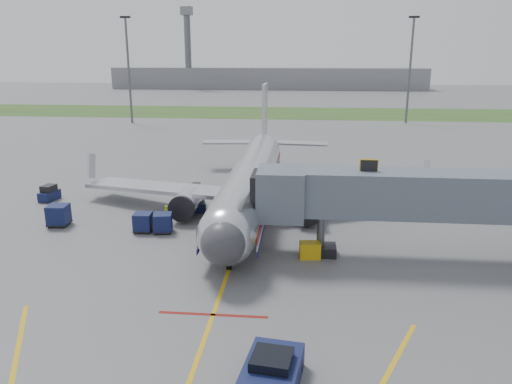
# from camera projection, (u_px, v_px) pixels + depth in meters

# --- Properties ---
(ground) EXTENTS (400.00, 400.00, 0.00)m
(ground) POSITION_uv_depth(u_px,v_px,m) (225.00, 282.00, 30.86)
(ground) COLOR #565659
(ground) RESTS_ON ground
(grass_strip) EXTENTS (300.00, 25.00, 0.01)m
(grass_strip) POSITION_uv_depth(u_px,v_px,m) (285.00, 113.00, 117.10)
(grass_strip) COLOR #2D4C1E
(grass_strip) RESTS_ON ground
(apron_markings) EXTENTS (21.52, 50.00, 0.01)m
(apron_markings) POSITION_uv_depth(u_px,v_px,m) (200.00, 351.00, 23.77)
(apron_markings) COLOR gold
(apron_markings) RESTS_ON ground
(airliner) EXTENTS (32.10, 35.67, 10.25)m
(airliner) POSITION_uv_depth(u_px,v_px,m) (251.00, 180.00, 44.76)
(airliner) COLOR silver
(airliner) RESTS_ON ground
(jet_bridge) EXTENTS (25.30, 4.00, 6.90)m
(jet_bridge) POSITION_uv_depth(u_px,v_px,m) (426.00, 196.00, 33.25)
(jet_bridge) COLOR slate
(jet_bridge) RESTS_ON ground
(light_mast_left) EXTENTS (2.00, 0.44, 20.40)m
(light_mast_left) POSITION_uv_depth(u_px,v_px,m) (129.00, 68.00, 97.82)
(light_mast_left) COLOR #595B60
(light_mast_left) RESTS_ON ground
(light_mast_right) EXTENTS (2.00, 0.44, 20.40)m
(light_mast_right) POSITION_uv_depth(u_px,v_px,m) (410.00, 68.00, 97.49)
(light_mast_right) COLOR #595B60
(light_mast_right) RESTS_ON ground
(distant_terminal) EXTENTS (120.00, 14.00, 8.00)m
(distant_terminal) POSITION_uv_depth(u_px,v_px,m) (268.00, 78.00, 193.61)
(distant_terminal) COLOR slate
(distant_terminal) RESTS_ON ground
(control_tower) EXTENTS (4.00, 4.00, 30.00)m
(control_tower) POSITION_uv_depth(u_px,v_px,m) (188.00, 42.00, 188.01)
(control_tower) COLOR #595B60
(control_tower) RESTS_ON ground
(pushback_tug) EXTENTS (2.77, 4.01, 1.55)m
(pushback_tug) POSITION_uv_depth(u_px,v_px,m) (272.00, 374.00, 21.03)
(pushback_tug) COLOR #0D1C39
(pushback_tug) RESTS_ON ground
(baggage_tug) EXTENTS (1.44, 2.28, 1.49)m
(baggage_tug) POSITION_uv_depth(u_px,v_px,m) (49.00, 194.00, 47.78)
(baggage_tug) COLOR #0D1C39
(baggage_tug) RESTS_ON ground
(baggage_cart_a) EXTENTS (1.74, 1.74, 1.74)m
(baggage_cart_a) POSITION_uv_depth(u_px,v_px,m) (59.00, 215.00, 40.72)
(baggage_cart_a) COLOR #0D1C39
(baggage_cart_a) RESTS_ON ground
(baggage_cart_b) EXTENTS (1.63, 1.63, 1.53)m
(baggage_cart_b) POSITION_uv_depth(u_px,v_px,m) (163.00, 223.00, 39.22)
(baggage_cart_b) COLOR #0D1C39
(baggage_cart_b) RESTS_ON ground
(baggage_cart_c) EXTENTS (1.50, 1.50, 1.51)m
(baggage_cart_c) POSITION_uv_depth(u_px,v_px,m) (143.00, 222.00, 39.39)
(baggage_cart_c) COLOR #0D1C39
(baggage_cart_c) RESTS_ON ground
(belt_loader) EXTENTS (2.05, 4.03, 1.90)m
(belt_loader) POSITION_uv_depth(u_px,v_px,m) (198.00, 203.00, 45.47)
(belt_loader) COLOR #0D1C39
(belt_loader) RESTS_ON ground
(ground_power_cart) EXTENTS (1.50, 1.09, 1.13)m
(ground_power_cart) POSITION_uv_depth(u_px,v_px,m) (310.00, 250.00, 34.39)
(ground_power_cart) COLOR #C69B0B
(ground_power_cart) RESTS_ON ground
(ramp_worker) EXTENTS (0.64, 0.62, 1.48)m
(ramp_worker) POSITION_uv_depth(u_px,v_px,m) (167.00, 214.00, 41.50)
(ramp_worker) COLOR #ABC617
(ramp_worker) RESTS_ON ground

